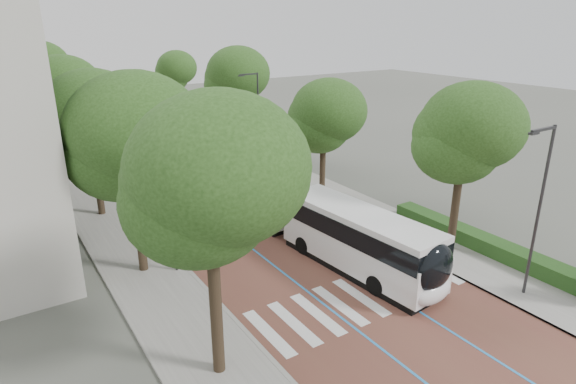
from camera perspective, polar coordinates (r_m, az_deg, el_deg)
name	(u,v)px	position (r m, az deg, el deg)	size (l,w,h in m)	color
ground	(372,309)	(22.50, 9.90, -13.48)	(160.00, 160.00, 0.00)	#51544C
road	(125,137)	(56.42, -18.76, 6.20)	(11.00, 140.00, 0.02)	brown
sidewalk_left	(51,146)	(55.14, -26.29, 4.96)	(4.00, 140.00, 0.12)	gray
sidewalk_right	(189,129)	(58.63, -11.67, 7.38)	(4.00, 140.00, 0.12)	gray
kerb_left	(71,143)	(55.37, -24.36, 5.30)	(0.20, 140.00, 0.14)	gray
kerb_right	(174,130)	(57.98, -13.42, 7.11)	(0.20, 140.00, 0.14)	gray
zebra_crossing	(360,297)	(23.22, 8.58, -12.19)	(10.55, 3.60, 0.01)	silver
lane_line_left	(110,139)	(56.07, -20.34, 5.95)	(0.12, 126.00, 0.01)	#2881CB
lane_line_right	(139,135)	(56.82, -17.21, 6.47)	(0.12, 126.00, 0.01)	#2881CB
hedge	(498,249)	(28.60, 23.62, -6.18)	(1.20, 14.00, 0.80)	#1F4518
streetlight_near	(539,200)	(23.65, 27.58, -0.83)	(1.82, 0.20, 8.00)	#2F2F32
streetlight_far	(256,112)	(41.32, -3.77, 9.39)	(1.82, 0.20, 8.00)	#2F2F32
lamp_post_left	(171,197)	(24.04, -13.75, -0.54)	(0.14, 0.14, 8.00)	#2F2F32
trees_left	(75,104)	(36.27, -23.88, 9.54)	(6.42, 60.54, 9.79)	black
trees_right	(274,96)	(40.72, -1.71, 11.34)	(6.00, 47.11, 9.42)	black
lead_bus	(310,217)	(27.39, 2.65, -3.02)	(4.02, 18.54, 3.20)	black
bus_queued_0	(199,153)	(41.45, -10.54, 4.60)	(3.16, 12.51, 3.20)	white
bus_queued_1	(154,127)	(52.84, -15.57, 7.46)	(2.56, 12.40, 3.20)	white
bus_queued_2	(126,110)	(64.14, -18.60, 9.23)	(2.94, 12.48, 3.20)	white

